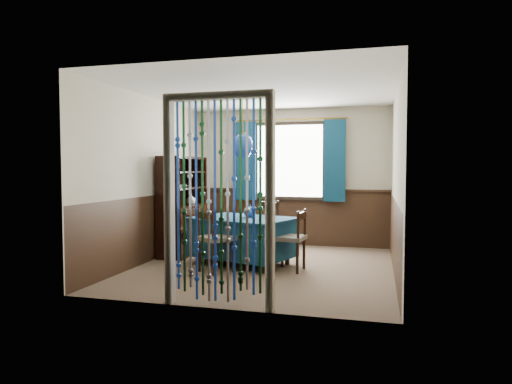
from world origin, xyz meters
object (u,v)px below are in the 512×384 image
(chair_far, at_px, (263,227))
(chair_left, at_px, (198,231))
(vase_sideboard, at_px, (191,199))
(bowl_shelf, at_px, (178,186))
(chair_right, at_px, (292,238))
(pendant_lamp, at_px, (243,146))
(dining_table, at_px, (243,237))
(vase_table, at_px, (250,211))
(chair_near, at_px, (214,239))
(sideboard, at_px, (183,219))

(chair_far, bearing_deg, chair_left, 47.44)
(vase_sideboard, bearing_deg, bowl_shelf, -90.00)
(chair_right, height_order, pendant_lamp, pendant_lamp)
(bowl_shelf, bearing_deg, dining_table, -11.92)
(dining_table, xyz_separation_m, chair_left, (-0.80, 0.23, 0.02))
(dining_table, bearing_deg, chair_far, 94.10)
(vase_table, relative_size, bowl_shelf, 0.72)
(chair_near, bearing_deg, bowl_shelf, 171.33)
(sideboard, distance_m, vase_sideboard, 0.40)
(sideboard, distance_m, vase_table, 1.40)
(chair_far, height_order, pendant_lamp, pendant_lamp)
(chair_near, bearing_deg, sideboard, 164.01)
(bowl_shelf, bearing_deg, vase_table, -7.43)
(dining_table, relative_size, chair_left, 2.10)
(chair_near, relative_size, chair_left, 1.07)
(chair_near, bearing_deg, vase_table, 100.24)
(bowl_shelf, relative_size, vase_sideboard, 1.23)
(vase_table, height_order, vase_sideboard, vase_sideboard)
(chair_far, relative_size, sideboard, 0.56)
(chair_near, relative_size, vase_sideboard, 4.48)
(bowl_shelf, bearing_deg, pendant_lamp, -11.92)
(chair_near, height_order, chair_left, chair_near)
(dining_table, relative_size, chair_near, 1.96)
(chair_right, height_order, vase_sideboard, vase_sideboard)
(sideboard, xyz_separation_m, pendant_lamp, (1.21, -0.56, 1.18))
(dining_table, height_order, chair_near, chair_near)
(chair_right, bearing_deg, sideboard, 74.01)
(chair_near, xyz_separation_m, chair_right, (1.00, 0.36, -0.01))
(chair_near, bearing_deg, pendant_lamp, 103.82)
(vase_sideboard, bearing_deg, chair_right, -28.08)
(sideboard, xyz_separation_m, vase_sideboard, (0.06, 0.21, 0.33))
(dining_table, bearing_deg, chair_left, -177.53)
(bowl_shelf, bearing_deg, chair_near, -42.61)
(dining_table, height_order, vase_sideboard, vase_sideboard)
(chair_left, height_order, chair_right, chair_right)
(dining_table, xyz_separation_m, bowl_shelf, (-1.15, 0.24, 0.72))
(dining_table, bearing_deg, vase_sideboard, 164.55)
(chair_left, relative_size, sideboard, 0.50)
(sideboard, bearing_deg, chair_far, -0.38)
(chair_right, distance_m, vase_sideboard, 2.23)
(dining_table, bearing_deg, chair_right, 0.72)
(bowl_shelf, bearing_deg, vase_sideboard, 90.00)
(chair_far, bearing_deg, chair_near, 99.46)
(sideboard, relative_size, bowl_shelf, 6.78)
(chair_far, relative_size, chair_right, 1.07)
(dining_table, relative_size, chair_far, 1.86)
(sideboard, relative_size, pendant_lamp, 1.71)
(chair_right, bearing_deg, vase_sideboard, 68.21)
(chair_right, xyz_separation_m, vase_table, (-0.70, 0.33, 0.33))
(chair_left, xyz_separation_m, vase_table, (0.88, -0.15, 0.35))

